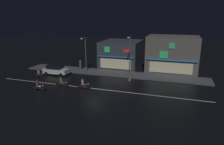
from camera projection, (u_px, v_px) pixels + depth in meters
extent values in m
plane|color=black|center=(94.00, 89.00, 28.58)|extent=(140.00, 140.00, 0.00)
cube|color=beige|center=(94.00, 88.00, 28.58)|extent=(30.72, 0.16, 0.01)
cube|color=#424447|center=(112.00, 73.00, 36.06)|extent=(32.33, 3.83, 0.14)
cube|color=#56514C|center=(172.00, 54.00, 36.96)|extent=(8.79, 6.19, 6.33)
cube|color=#268CF2|center=(171.00, 60.00, 34.16)|extent=(8.35, 0.24, 0.12)
cube|color=#33E572|center=(164.00, 55.00, 34.36)|extent=(1.35, 0.08, 1.19)
cube|color=#33E572|center=(172.00, 46.00, 33.59)|extent=(0.93, 0.08, 0.90)
cube|color=beige|center=(170.00, 68.00, 34.56)|extent=(7.03, 0.06, 1.80)
cube|color=#2D333D|center=(121.00, 54.00, 40.89)|extent=(7.25, 8.03, 5.03)
cube|color=#268CF2|center=(115.00, 57.00, 37.08)|extent=(6.89, 0.24, 0.12)
cube|color=red|center=(127.00, 51.00, 36.17)|extent=(1.29, 0.08, 0.64)
cube|color=#33E572|center=(107.00, 50.00, 37.27)|extent=(1.02, 0.08, 1.05)
cube|color=beige|center=(115.00, 64.00, 37.48)|extent=(5.80, 0.06, 1.80)
cylinder|color=#47494C|center=(86.00, 54.00, 36.58)|extent=(0.16, 0.16, 6.07)
cube|color=#47494C|center=(83.00, 38.00, 35.16)|extent=(0.10, 1.40, 0.10)
ellipsoid|color=#F9E099|center=(82.00, 39.00, 34.54)|extent=(0.44, 0.32, 0.20)
cylinder|color=#47494C|center=(130.00, 56.00, 33.59)|extent=(0.16, 0.16, 6.56)
cube|color=#47494C|center=(129.00, 37.00, 32.10)|extent=(0.10, 1.40, 0.10)
ellipsoid|color=#F9E099|center=(128.00, 38.00, 31.48)|extent=(0.44, 0.32, 0.20)
cylinder|color=#334766|center=(80.00, 65.00, 37.93)|extent=(0.41, 0.41, 1.57)
sphere|color=tan|center=(80.00, 61.00, 37.69)|extent=(0.22, 0.22, 0.22)
cube|color=silver|center=(56.00, 71.00, 35.17)|extent=(4.30, 1.78, 0.76)
cube|color=black|center=(55.00, 67.00, 35.05)|extent=(2.58, 1.57, 0.60)
cube|color=#F9F2CC|center=(69.00, 70.00, 35.06)|extent=(0.08, 0.20, 0.12)
cube|color=#F9F2CC|center=(65.00, 72.00, 33.95)|extent=(0.08, 0.20, 0.12)
cylinder|color=black|center=(66.00, 72.00, 35.66)|extent=(0.62, 0.20, 0.62)
cylinder|color=black|center=(61.00, 75.00, 34.03)|extent=(0.62, 0.20, 0.62)
cylinder|color=black|center=(52.00, 71.00, 36.51)|extent=(0.62, 0.20, 0.62)
cylinder|color=black|center=(46.00, 74.00, 34.88)|extent=(0.62, 0.20, 0.62)
cylinder|color=black|center=(66.00, 86.00, 28.91)|extent=(0.60, 0.08, 0.60)
cylinder|color=black|center=(58.00, 85.00, 29.30)|extent=(0.60, 0.10, 0.60)
cube|color=black|center=(62.00, 84.00, 29.08)|extent=(1.30, 0.14, 0.20)
ellipsoid|color=red|center=(63.00, 83.00, 28.96)|extent=(0.44, 0.26, 0.24)
cube|color=black|center=(61.00, 83.00, 29.10)|extent=(0.56, 0.22, 0.10)
cylinder|color=slate|center=(66.00, 82.00, 28.78)|extent=(0.03, 0.60, 0.03)
sphere|color=white|center=(66.00, 82.00, 28.78)|extent=(0.14, 0.14, 0.14)
cylinder|color=#4C664C|center=(61.00, 81.00, 28.98)|extent=(0.32, 0.32, 0.70)
sphere|color=#333338|center=(61.00, 77.00, 28.85)|extent=(0.22, 0.22, 0.22)
cylinder|color=black|center=(43.00, 76.00, 33.43)|extent=(0.60, 0.08, 0.60)
cylinder|color=black|center=(36.00, 75.00, 33.82)|extent=(0.60, 0.10, 0.60)
cube|color=black|center=(40.00, 75.00, 33.60)|extent=(1.30, 0.14, 0.20)
ellipsoid|color=black|center=(41.00, 74.00, 33.48)|extent=(0.44, 0.26, 0.24)
cube|color=black|center=(39.00, 74.00, 33.62)|extent=(0.56, 0.22, 0.10)
cylinder|color=slate|center=(43.00, 73.00, 33.30)|extent=(0.03, 0.60, 0.03)
sphere|color=white|center=(43.00, 73.00, 33.30)|extent=(0.14, 0.14, 0.14)
cylinder|color=gray|center=(39.00, 72.00, 33.50)|extent=(0.32, 0.32, 0.70)
sphere|color=#333338|center=(38.00, 69.00, 33.37)|extent=(0.22, 0.22, 0.22)
cylinder|color=black|center=(88.00, 87.00, 28.18)|extent=(0.60, 0.08, 0.60)
cylinder|color=black|center=(79.00, 86.00, 28.57)|extent=(0.60, 0.10, 0.60)
cube|color=black|center=(84.00, 86.00, 28.35)|extent=(1.30, 0.14, 0.20)
ellipsoid|color=red|center=(85.00, 85.00, 28.23)|extent=(0.44, 0.26, 0.24)
cube|color=black|center=(82.00, 85.00, 28.37)|extent=(0.56, 0.22, 0.10)
cylinder|color=slate|center=(88.00, 83.00, 28.05)|extent=(0.03, 0.60, 0.03)
sphere|color=white|center=(88.00, 84.00, 28.05)|extent=(0.14, 0.14, 0.14)
cylinder|color=gray|center=(83.00, 82.00, 28.25)|extent=(0.32, 0.32, 0.70)
sphere|color=#333338|center=(82.00, 79.00, 28.13)|extent=(0.22, 0.22, 0.22)
cylinder|color=black|center=(43.00, 89.00, 27.52)|extent=(0.60, 0.08, 0.60)
cylinder|color=black|center=(35.00, 88.00, 27.91)|extent=(0.60, 0.10, 0.60)
cube|color=black|center=(39.00, 88.00, 27.69)|extent=(1.30, 0.14, 0.20)
ellipsoid|color=#B2B7BC|center=(40.00, 86.00, 27.57)|extent=(0.44, 0.26, 0.24)
cube|color=black|center=(37.00, 87.00, 27.71)|extent=(0.56, 0.22, 0.10)
cylinder|color=slate|center=(42.00, 85.00, 27.39)|extent=(0.03, 0.60, 0.03)
sphere|color=white|center=(43.00, 86.00, 27.39)|extent=(0.14, 0.14, 0.14)
cylinder|color=brown|center=(37.00, 84.00, 27.59)|extent=(0.32, 0.32, 0.70)
sphere|color=#333338|center=(37.00, 81.00, 27.46)|extent=(0.22, 0.22, 0.22)
cone|color=orange|center=(130.00, 79.00, 32.10)|extent=(0.36, 0.36, 0.55)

